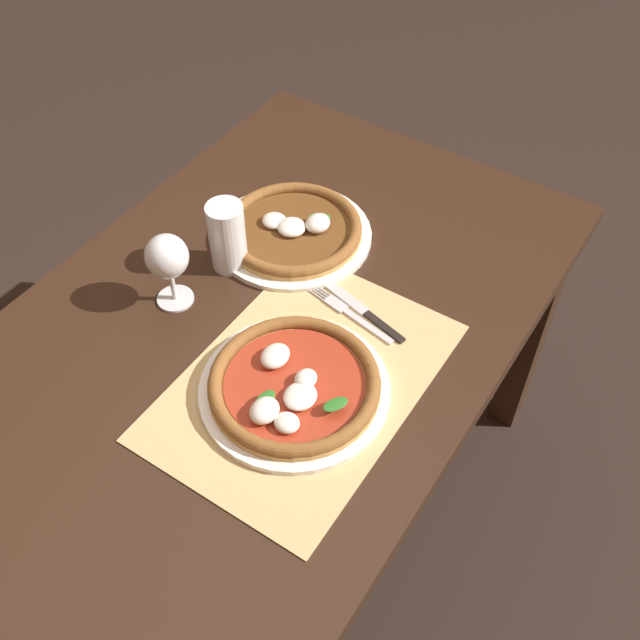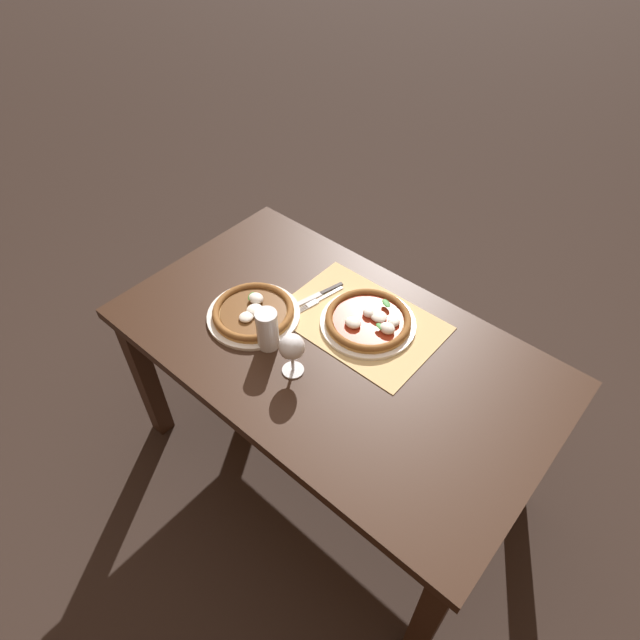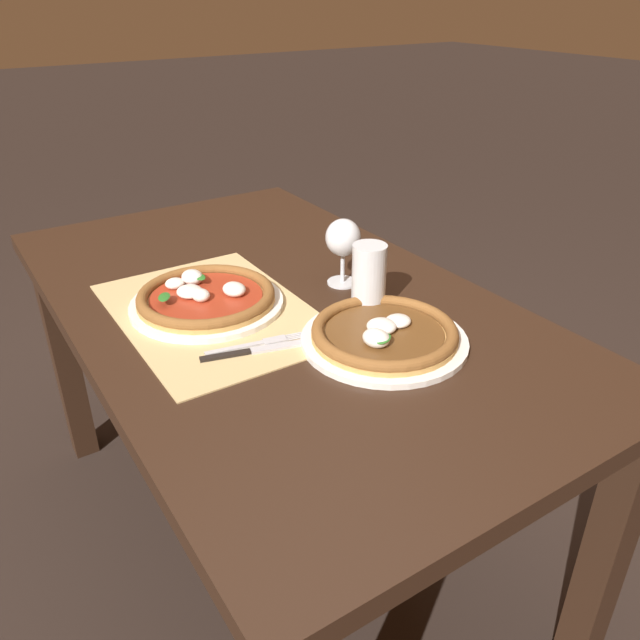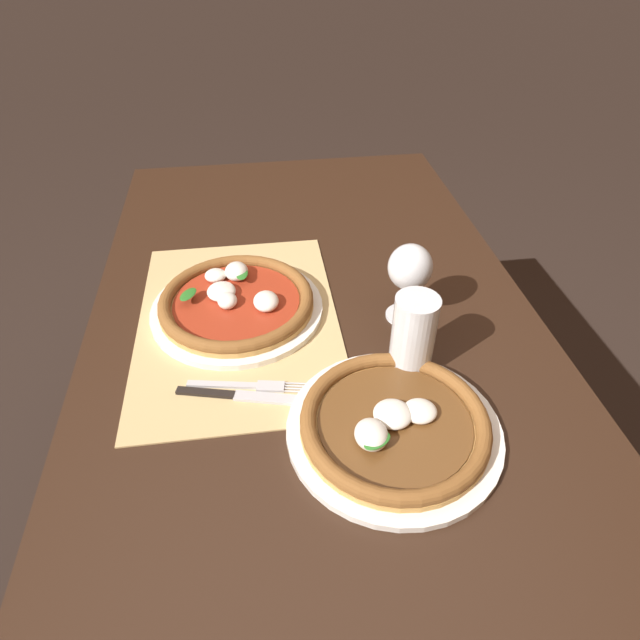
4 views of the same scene
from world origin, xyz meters
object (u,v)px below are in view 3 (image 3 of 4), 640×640
at_px(knife, 257,350).
at_px(fork, 257,344).
at_px(pizza_near, 206,298).
at_px(wine_glass, 343,240).
at_px(pizza_far, 384,334).
at_px(pint_glass, 369,279).

bearing_deg(knife, fork, 152.82).
xyz_separation_m(pizza_near, fork, (0.20, 0.01, -0.02)).
xyz_separation_m(pizza_near, knife, (0.23, 0.00, -0.02)).
height_order(wine_glass, knife, wine_glass).
height_order(fork, knife, knife).
height_order(pizza_far, pint_glass, pint_glass).
bearing_deg(pizza_far, pizza_near, -145.24).
height_order(wine_glass, pint_glass, wine_glass).
distance_m(pizza_near, fork, 0.21).
relative_size(pint_glass, fork, 0.73).
relative_size(pizza_far, knife, 1.52).
bearing_deg(fork, pizza_near, -175.97).
distance_m(pizza_far, pint_glass, 0.15).
distance_m(pizza_near, pizza_far, 0.40).
bearing_deg(fork, knife, -27.18).
xyz_separation_m(pizza_near, pint_glass, (0.19, 0.29, 0.05)).
relative_size(wine_glass, fork, 0.78).
bearing_deg(knife, pint_glass, 96.59).
height_order(pizza_far, fork, pizza_far).
bearing_deg(pizza_near, pizza_far, 34.76).
bearing_deg(pint_glass, knife, -83.41).
distance_m(pint_glass, knife, 0.29).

